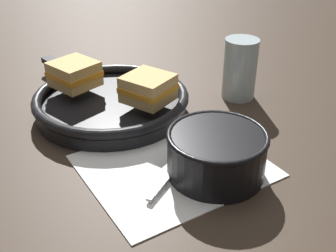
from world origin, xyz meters
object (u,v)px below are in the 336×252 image
(sandwich_near_left, at_px, (74,74))
(drinking_glass, at_px, (240,69))
(soup_bowl, at_px, (217,151))
(skillet, at_px, (111,102))
(spoon, at_px, (185,158))
(sandwich_near_right, at_px, (148,88))

(sandwich_near_left, xyz_separation_m, drinking_glass, (0.30, -0.10, -0.01))
(soup_bowl, distance_m, sandwich_near_left, 0.33)
(soup_bowl, height_order, skillet, soup_bowl)
(spoon, distance_m, sandwich_near_left, 0.28)
(skillet, xyz_separation_m, drinking_glass, (0.25, -0.04, 0.04))
(spoon, relative_size, skillet, 0.34)
(drinking_glass, bearing_deg, skillet, 170.79)
(spoon, distance_m, sandwich_near_right, 0.15)
(skillet, height_order, drinking_glass, drinking_glass)
(soup_bowl, bearing_deg, skillet, 107.80)
(skillet, bearing_deg, drinking_glass, -9.21)
(sandwich_near_right, distance_m, drinking_glass, 0.20)
(soup_bowl, xyz_separation_m, skillet, (-0.08, 0.25, -0.02))
(sandwich_near_left, relative_size, sandwich_near_right, 0.97)
(sandwich_near_left, bearing_deg, spoon, -68.37)
(soup_bowl, xyz_separation_m, drinking_glass, (0.17, 0.21, 0.02))
(sandwich_near_left, bearing_deg, soup_bowl, -66.86)
(spoon, bearing_deg, drinking_glass, 0.96)
(spoon, xyz_separation_m, sandwich_near_left, (-0.10, 0.26, 0.06))
(soup_bowl, xyz_separation_m, sandwich_near_right, (-0.03, 0.19, 0.03))
(skillet, relative_size, sandwich_near_left, 3.87)
(skillet, height_order, sandwich_near_left, sandwich_near_left)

